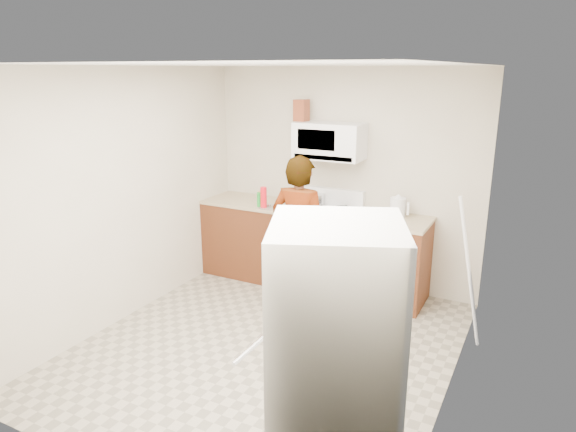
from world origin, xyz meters
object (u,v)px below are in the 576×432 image
Objects in this scene: kettle at (398,207)px; gas_range at (323,248)px; person at (299,236)px; fridge at (334,368)px; microwave at (329,141)px; saucepan at (315,199)px.

gas_range is at bearing -163.00° from kettle.
person reaches higher than gas_range.
microwave is at bearing 91.16° from fridge.
saucepan is (-0.99, 0.03, -0.03)m from kettle.
gas_range is 0.99m from kettle.
person is 8.07× the size of kettle.
gas_range is at bearing -90.68° from person.
person is 0.87m from saucepan.
saucepan is at bearing 169.64° from microwave.
gas_range is at bearing -42.17° from saucepan.
fridge is 8.45× the size of saucepan.
microwave is 3.28m from fridge.
saucepan is at bearing -78.99° from person.
person reaches higher than saucepan.
microwave is at bearing -171.96° from kettle.
gas_range is 0.66× the size of fridge.
saucepan is (-0.20, 0.82, 0.18)m from person.
saucepan is at bearing 93.77° from fridge.
microwave is 1.18m from person.
fridge reaches higher than saucepan.
person is at bearing -88.50° from microwave.
person is at bearing 98.16° from fridge.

